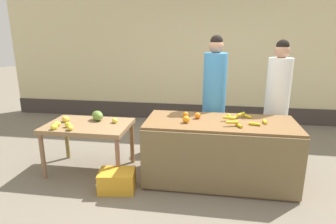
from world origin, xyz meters
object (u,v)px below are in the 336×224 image
(produce_crate, at_px, (117,181))
(produce_sack, at_px, (157,135))
(vendor_woman_blue_shirt, at_px, (214,100))
(vendor_woman_white_shirt, at_px, (277,103))

(produce_crate, relative_size, produce_sack, 0.74)
(produce_crate, bearing_deg, vendor_woman_blue_shirt, 44.11)
(vendor_woman_blue_shirt, height_order, vendor_woman_white_shirt, vendor_woman_blue_shirt)
(vendor_woman_white_shirt, relative_size, produce_crate, 4.18)
(produce_crate, height_order, produce_sack, produce_sack)
(produce_crate, distance_m, produce_sack, 1.28)
(vendor_woman_blue_shirt, height_order, produce_crate, vendor_woman_blue_shirt)
(produce_crate, xyz_separation_m, produce_sack, (0.27, 1.24, 0.17))
(vendor_woman_white_shirt, height_order, produce_crate, vendor_woman_white_shirt)
(produce_crate, bearing_deg, vendor_woman_white_shirt, 29.50)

